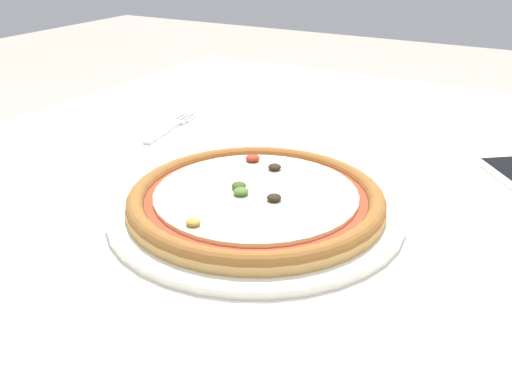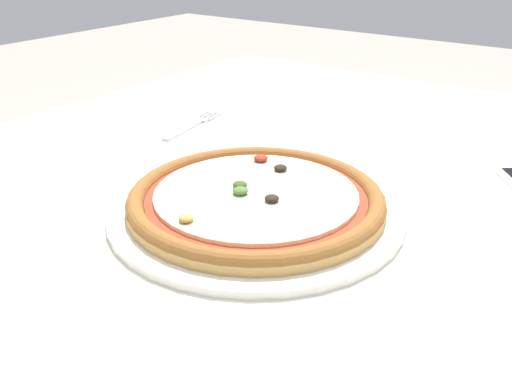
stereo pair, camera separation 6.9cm
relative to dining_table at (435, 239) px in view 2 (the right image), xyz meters
name	(u,v)px [view 2 (the right image)]	position (x,y,z in m)	size (l,w,h in m)	color
dining_table	(435,239)	(0.00, 0.00, 0.00)	(1.49, 1.13, 0.72)	brown
pizza_plate	(256,202)	(-0.17, -0.19, 0.09)	(0.36, 0.36, 0.04)	white
fork	(193,124)	(-0.46, 0.02, 0.07)	(0.05, 0.17, 0.00)	silver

